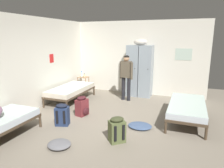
% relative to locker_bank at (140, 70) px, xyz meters
% --- Properties ---
extents(ground_plane, '(9.58, 9.58, 0.00)m').
position_rel_locker_bank_xyz_m(ground_plane, '(-0.15, -2.71, -0.97)').
color(ground_plane, gray).
extents(room_backdrop, '(4.95, 6.05, 2.72)m').
position_rel_locker_bank_xyz_m(room_backdrop, '(-1.49, -1.34, 0.39)').
color(room_backdrop, silver).
rests_on(room_backdrop, ground_plane).
extents(locker_bank, '(0.90, 0.55, 2.07)m').
position_rel_locker_bank_xyz_m(locker_bank, '(0.00, 0.00, 0.00)').
color(locker_bank, '#8C99A3').
rests_on(locker_bank, ground_plane).
extents(shelf_unit, '(0.38, 0.30, 0.57)m').
position_rel_locker_bank_xyz_m(shelf_unit, '(-2.26, -0.12, -0.62)').
color(shelf_unit, '#99704C').
rests_on(shelf_unit, ground_plane).
extents(bed_right, '(0.90, 1.90, 0.49)m').
position_rel_locker_bank_xyz_m(bed_right, '(1.71, -1.87, -0.59)').
color(bed_right, '#473828').
rests_on(bed_right, ground_plane).
extents(bed_left_rear, '(0.90, 1.90, 0.49)m').
position_rel_locker_bank_xyz_m(bed_left_rear, '(-2.01, -1.46, -0.59)').
color(bed_left_rear, '#473828').
rests_on(bed_left_rear, ground_plane).
extents(person_traveler, '(0.48, 0.26, 1.54)m').
position_rel_locker_bank_xyz_m(person_traveler, '(-0.29, -0.71, -0.04)').
color(person_traveler, black).
rests_on(person_traveler, ground_plane).
extents(water_bottle, '(0.07, 0.07, 0.23)m').
position_rel_locker_bank_xyz_m(water_bottle, '(-2.34, -0.10, -0.30)').
color(water_bottle, '#B2DBEA').
rests_on(water_bottle, shelf_unit).
extents(lotion_bottle, '(0.05, 0.05, 0.15)m').
position_rel_locker_bank_xyz_m(lotion_bottle, '(-2.19, -0.16, -0.33)').
color(lotion_bottle, beige).
rests_on(lotion_bottle, shelf_unit).
extents(backpack_maroon, '(0.38, 0.36, 0.55)m').
position_rel_locker_bank_xyz_m(backpack_maroon, '(-1.01, -2.50, -0.71)').
color(backpack_maroon, maroon).
rests_on(backpack_maroon, ground_plane).
extents(backpack_navy, '(0.38, 0.39, 0.55)m').
position_rel_locker_bank_xyz_m(backpack_navy, '(-1.15, -3.23, -0.71)').
color(backpack_navy, navy).
rests_on(backpack_navy, ground_plane).
extents(backpack_olive, '(0.42, 0.42, 0.55)m').
position_rel_locker_bank_xyz_m(backpack_olive, '(0.39, -3.54, -0.71)').
color(backpack_olive, '#566038').
rests_on(backpack_olive, ground_plane).
extents(clothes_pile_denim, '(0.57, 0.48, 0.08)m').
position_rel_locker_bank_xyz_m(clothes_pile_denim, '(0.68, -2.69, -0.93)').
color(clothes_pile_denim, '#42567A').
rests_on(clothes_pile_denim, ground_plane).
extents(clothes_pile_grey, '(0.47, 0.44, 0.12)m').
position_rel_locker_bank_xyz_m(clothes_pile_grey, '(-0.60, -4.17, -0.91)').
color(clothes_pile_grey, slate).
rests_on(clothes_pile_grey, ground_plane).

